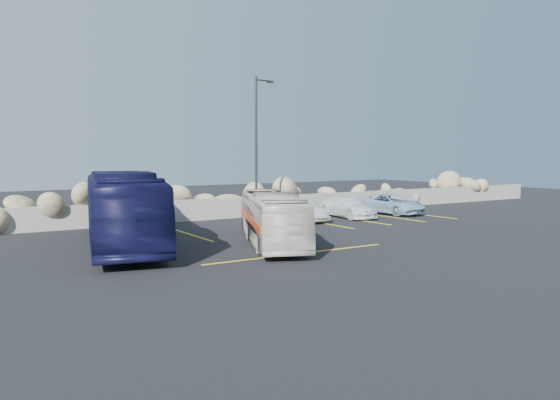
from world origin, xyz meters
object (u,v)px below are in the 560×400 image
car_d (391,204)px  car_a (271,211)px  car_c (348,207)px  lamppost (257,144)px  tour_coach (123,209)px  car_b (303,211)px  vintage_bus (272,219)px

car_d → car_a: bearing=178.0°
car_a → car_c: size_ratio=1.02×
lamppost → car_c: lamppost is taller
lamppost → car_a: size_ratio=1.84×
tour_coach → car_d: (17.91, 3.15, -0.90)m
lamppost → car_c: bearing=-8.7°
car_d → car_c: bearing=175.6°
car_b → car_c: 3.40m
tour_coach → car_a: tour_coach is taller
tour_coach → vintage_bus: bearing=-16.6°
lamppost → car_c: (5.73, -0.87, -3.68)m
vintage_bus → tour_coach: tour_coach is taller
lamppost → car_d: 10.00m
tour_coach → car_a: size_ratio=2.52×
vintage_bus → car_b: vintage_bus is taller
lamppost → car_b: 4.53m
car_d → tour_coach: bearing=-174.2°
vintage_bus → car_c: size_ratio=1.84×
car_a → car_d: bearing=6.2°
car_d → car_b: bearing=177.7°
lamppost → tour_coach: size_ratio=0.73×
lamppost → tour_coach: (-8.65, -4.04, -2.77)m
lamppost → car_b: lamppost is taller
car_b → car_c: car_c is taller
lamppost → car_d: bearing=-5.5°
vintage_bus → tour_coach: bearing=173.9°
lamppost → car_c: 6.86m
car_a → car_d: (9.14, 0.35, -0.11)m
vintage_bus → car_b: bearing=69.2°
car_d → lamppost: bearing=170.4°
lamppost → car_c: size_ratio=1.87×
lamppost → tour_coach: bearing=-155.0°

